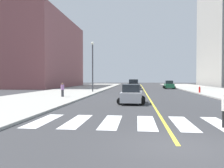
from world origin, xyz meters
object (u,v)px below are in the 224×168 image
(fire_hydrant, at_px, (200,90))
(street_lamp, at_px, (93,62))
(car_silver_second, at_px, (132,95))
(car_black_nearest, at_px, (134,85))
(pedestrian_walking_west, at_px, (63,89))
(car_green_third, at_px, (169,85))

(fire_hydrant, bearing_deg, street_lamp, 177.47)
(car_silver_second, distance_m, street_lamp, 17.03)
(car_black_nearest, distance_m, car_silver_second, 25.63)
(pedestrian_walking_west, xyz_separation_m, fire_hydrant, (17.57, 9.62, -0.44))
(car_silver_second, xyz_separation_m, street_lamp, (-6.46, 15.26, 3.92))
(car_green_third, bearing_deg, pedestrian_walking_west, 59.43)
(car_silver_second, height_order, pedestrian_walking_west, pedestrian_walking_west)
(car_black_nearest, xyz_separation_m, car_silver_second, (0.16, -25.63, -0.14))
(car_black_nearest, bearing_deg, pedestrian_walking_west, -108.60)
(car_black_nearest, distance_m, fire_hydrant, 14.79)
(car_black_nearest, xyz_separation_m, car_green_third, (7.46, 4.17, -0.12))
(fire_hydrant, xyz_separation_m, street_lamp, (-16.09, 0.71, 4.15))
(car_green_third, xyz_separation_m, fire_hydrant, (2.33, -15.25, -0.24))
(pedestrian_walking_west, height_order, fire_hydrant, pedestrian_walking_west)
(car_green_third, bearing_deg, street_lamp, 47.50)
(pedestrian_walking_west, bearing_deg, car_green_third, -94.98)
(car_green_third, bearing_deg, fire_hydrant, 99.61)
(car_green_third, height_order, street_lamp, street_lamp)
(car_black_nearest, xyz_separation_m, street_lamp, (-6.30, -10.37, 3.78))
(car_silver_second, xyz_separation_m, pedestrian_walking_west, (-7.94, 4.93, 0.21))
(car_green_third, distance_m, pedestrian_walking_west, 29.17)
(fire_hydrant, bearing_deg, pedestrian_walking_west, -151.28)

